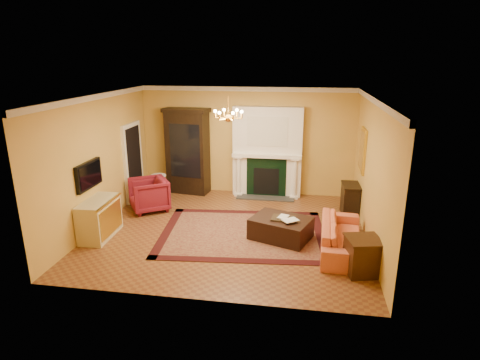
% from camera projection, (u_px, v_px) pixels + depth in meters
% --- Properties ---
extents(floor, '(6.00, 5.50, 0.02)m').
position_uv_depth(floor, '(229.00, 231.00, 9.12)').
color(floor, brown).
rests_on(floor, ground).
extents(ceiling, '(6.00, 5.50, 0.02)m').
position_uv_depth(ceiling, '(228.00, 96.00, 8.22)').
color(ceiling, silver).
rests_on(ceiling, wall_back).
extents(wall_back, '(6.00, 0.02, 3.00)m').
position_uv_depth(wall_back, '(247.00, 141.00, 11.27)').
color(wall_back, gold).
rests_on(wall_back, floor).
extents(wall_front, '(6.00, 0.02, 3.00)m').
position_uv_depth(wall_front, '(195.00, 214.00, 6.07)').
color(wall_front, gold).
rests_on(wall_front, floor).
extents(wall_left, '(0.02, 5.50, 3.00)m').
position_uv_depth(wall_left, '(99.00, 161.00, 9.12)').
color(wall_left, gold).
rests_on(wall_left, floor).
extents(wall_right, '(0.02, 5.50, 3.00)m').
position_uv_depth(wall_right, '(373.00, 173.00, 8.22)').
color(wall_right, gold).
rests_on(wall_right, floor).
extents(fireplace, '(1.90, 0.70, 2.50)m').
position_uv_depth(fireplace, '(267.00, 154.00, 11.10)').
color(fireplace, white).
rests_on(fireplace, wall_back).
extents(crown_molding, '(6.00, 5.50, 0.12)m').
position_uv_depth(crown_molding, '(236.00, 95.00, 9.15)').
color(crown_molding, silver).
rests_on(crown_molding, ceiling).
extents(doorway, '(0.08, 1.05, 2.10)m').
position_uv_depth(doorway, '(133.00, 162.00, 10.85)').
color(doorway, white).
rests_on(doorway, wall_left).
extents(tv_panel, '(0.09, 0.95, 0.58)m').
position_uv_depth(tv_panel, '(89.00, 175.00, 8.59)').
color(tv_panel, black).
rests_on(tv_panel, wall_left).
extents(gilt_mirror, '(0.06, 0.76, 1.05)m').
position_uv_depth(gilt_mirror, '(362.00, 150.00, 9.50)').
color(gilt_mirror, gold).
rests_on(gilt_mirror, wall_right).
extents(chandelier, '(0.63, 0.55, 0.53)m').
position_uv_depth(chandelier, '(228.00, 115.00, 8.34)').
color(chandelier, gold).
rests_on(chandelier, ceiling).
extents(oriental_rug, '(3.85, 3.03, 0.01)m').
position_uv_depth(oriental_rug, '(243.00, 233.00, 8.95)').
color(oriental_rug, '#440E12').
rests_on(oriental_rug, floor).
extents(china_cabinet, '(1.22, 0.68, 2.31)m').
position_uv_depth(china_cabinet, '(188.00, 153.00, 11.37)').
color(china_cabinet, black).
rests_on(china_cabinet, floor).
extents(wingback_armchair, '(1.18, 1.20, 0.91)m').
position_uv_depth(wingback_armchair, '(149.00, 193.00, 10.19)').
color(wingback_armchair, maroon).
rests_on(wingback_armchair, floor).
extents(pedestal_table, '(0.41, 0.41, 0.73)m').
position_uv_depth(pedestal_table, '(159.00, 186.00, 10.88)').
color(pedestal_table, black).
rests_on(pedestal_table, floor).
extents(commode, '(0.56, 1.14, 0.84)m').
position_uv_depth(commode, '(99.00, 218.00, 8.69)').
color(commode, '#C6BA91').
rests_on(commode, floor).
extents(coral_sofa, '(0.70, 2.09, 0.80)m').
position_uv_depth(coral_sofa, '(342.00, 231.00, 8.09)').
color(coral_sofa, '#CE6641').
rests_on(coral_sofa, floor).
extents(end_table, '(0.67, 0.67, 0.65)m').
position_uv_depth(end_table, '(362.00, 257.00, 7.23)').
color(end_table, '#311E0D').
rests_on(end_table, floor).
extents(console_table, '(0.41, 0.69, 0.75)m').
position_uv_depth(console_table, '(350.00, 200.00, 9.93)').
color(console_table, black).
rests_on(console_table, floor).
extents(leather_ottoman, '(1.44, 1.25, 0.45)m').
position_uv_depth(leather_ottoman, '(281.00, 228.00, 8.65)').
color(leather_ottoman, black).
rests_on(leather_ottoman, oriental_rug).
extents(ottoman_tray, '(0.53, 0.43, 0.03)m').
position_uv_depth(ottoman_tray, '(283.00, 218.00, 8.53)').
color(ottoman_tray, black).
rests_on(ottoman_tray, leather_ottoman).
extents(book_a, '(0.20, 0.08, 0.27)m').
position_uv_depth(book_a, '(279.00, 211.00, 8.55)').
color(book_a, gray).
rests_on(book_a, ottoman_tray).
extents(book_b, '(0.16, 0.21, 0.32)m').
position_uv_depth(book_b, '(287.00, 212.00, 8.42)').
color(book_b, gray).
rests_on(book_b, ottoman_tray).
extents(topiary_left, '(0.17, 0.17, 0.46)m').
position_uv_depth(topiary_left, '(242.00, 143.00, 11.08)').
color(topiary_left, gray).
rests_on(topiary_left, fireplace).
extents(topiary_right, '(0.16, 0.16, 0.42)m').
position_uv_depth(topiary_right, '(289.00, 146.00, 10.89)').
color(topiary_right, gray).
rests_on(topiary_right, fireplace).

